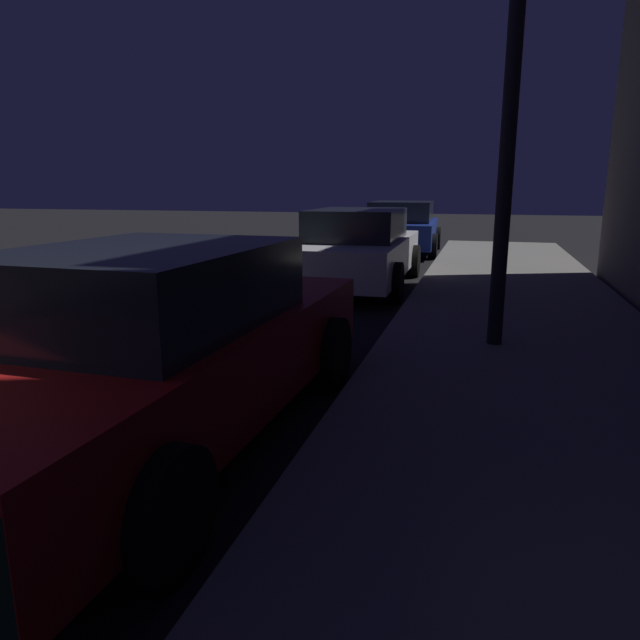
{
  "coord_description": "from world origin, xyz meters",
  "views": [
    {
      "loc": [
        5.07,
        -1.02,
        1.83
      ],
      "look_at": [
        4.17,
        2.21,
        1.05
      ],
      "focal_mm": 32.52,
      "sensor_mm": 36.0,
      "label": 1
    }
  ],
  "objects": [
    {
      "name": "car_white",
      "position": [
        2.85,
        9.49,
        0.71
      ],
      "size": [
        2.03,
        4.62,
        1.43
      ],
      "color": "silver",
      "rests_on": "ground"
    },
    {
      "name": "street_lamp",
      "position": [
        5.25,
        5.41,
        3.54
      ],
      "size": [
        0.44,
        0.44,
        5.07
      ],
      "color": "black",
      "rests_on": "sidewalk"
    },
    {
      "name": "car_blue",
      "position": [
        2.85,
        15.32,
        0.72
      ],
      "size": [
        2.19,
        4.12,
        1.43
      ],
      "color": "navy",
      "rests_on": "ground"
    },
    {
      "name": "car_red",
      "position": [
        2.85,
        2.55,
        0.7
      ],
      "size": [
        2.1,
        4.6,
        1.43
      ],
      "color": "maroon",
      "rests_on": "ground"
    }
  ]
}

